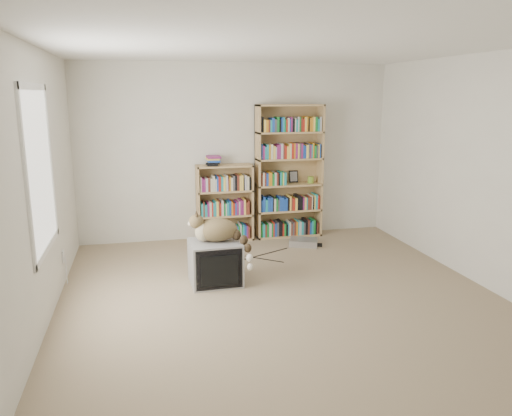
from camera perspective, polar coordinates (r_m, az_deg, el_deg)
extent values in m
cube|color=#9A8A68|center=(5.18, 3.20, -10.61)|extent=(4.50, 5.00, 0.01)
cube|color=silver|center=(7.23, -2.23, 6.40)|extent=(4.50, 0.02, 2.50)
cube|color=silver|center=(2.59, 19.23, -6.13)|extent=(4.50, 0.02, 2.50)
cube|color=silver|center=(4.72, -23.85, 1.84)|extent=(0.02, 5.00, 2.50)
cube|color=silver|center=(5.87, 25.02, 3.69)|extent=(0.02, 5.00, 2.50)
cube|color=white|center=(4.78, 3.59, 18.09)|extent=(4.50, 5.00, 0.02)
cube|color=white|center=(4.89, -23.45, 4.01)|extent=(0.02, 1.22, 1.52)
cube|color=gray|center=(5.59, -4.68, -6.22)|extent=(0.57, 0.52, 0.48)
cube|color=black|center=(5.37, -4.23, -7.01)|extent=(0.51, 0.05, 0.44)
cube|color=black|center=(5.36, -4.19, -7.17)|extent=(0.41, 0.03, 0.34)
cube|color=black|center=(5.69, -4.88, -5.96)|extent=(0.34, 0.28, 0.29)
ellipsoid|color=#3B2B18|center=(5.52, -4.49, -2.52)|extent=(0.48, 0.33, 0.25)
ellipsoid|color=#3B2B18|center=(5.53, -3.25, -2.57)|extent=(0.22, 0.24, 0.19)
ellipsoid|color=tan|center=(5.49, -6.07, -2.74)|extent=(0.19, 0.19, 0.21)
ellipsoid|color=#3B2B18|center=(5.47, -6.83, -1.53)|extent=(0.17, 0.16, 0.15)
sphere|color=beige|center=(5.47, -7.48, -1.79)|extent=(0.07, 0.07, 0.06)
cone|color=black|center=(5.41, -6.78, -0.88)|extent=(0.06, 0.08, 0.08)
cone|color=black|center=(5.50, -6.83, -0.66)|extent=(0.06, 0.08, 0.08)
cube|color=tan|center=(7.17, 0.19, 4.04)|extent=(0.03, 0.30, 1.93)
cube|color=tan|center=(7.44, 7.26, 4.26)|extent=(0.02, 0.30, 1.93)
cube|color=tan|center=(7.43, 3.48, 4.31)|extent=(0.96, 0.03, 1.93)
cube|color=tan|center=(7.21, 3.90, 11.64)|extent=(0.96, 0.30, 0.02)
cube|color=tan|center=(7.50, 3.68, -3.04)|extent=(0.96, 0.30, 0.03)
cube|color=tan|center=(7.40, 3.73, -0.21)|extent=(0.96, 0.30, 0.03)
cube|color=tan|center=(7.33, 3.77, 2.69)|extent=(0.96, 0.30, 0.02)
cube|color=tan|center=(7.27, 3.81, 5.64)|extent=(0.96, 0.30, 0.02)
cube|color=tan|center=(7.23, 3.86, 8.63)|extent=(0.96, 0.30, 0.02)
cube|color=#B22217|center=(7.47, 3.70, -2.25)|extent=(0.88, 0.24, 0.19)
cube|color=#1A45AD|center=(7.38, 3.74, 0.60)|extent=(0.88, 0.24, 0.19)
cube|color=#157B2E|center=(7.31, 3.78, 3.52)|extent=(0.88, 0.24, 0.19)
cube|color=beige|center=(7.26, 3.83, 6.48)|extent=(0.88, 0.24, 0.19)
cube|color=black|center=(7.22, 3.87, 9.48)|extent=(0.88, 0.24, 0.19)
cube|color=tan|center=(7.11, -6.66, 0.44)|extent=(0.02, 0.30, 1.09)
cube|color=tan|center=(7.23, -0.59, 0.74)|extent=(0.03, 0.30, 1.09)
cube|color=tan|center=(7.29, -3.78, 0.82)|extent=(0.79, 0.03, 1.09)
cube|color=tan|center=(7.06, -3.66, 4.83)|extent=(0.79, 0.30, 0.02)
cube|color=tan|center=(7.29, -3.54, -3.51)|extent=(0.79, 0.30, 0.03)
cube|color=tan|center=(7.20, -3.58, -0.79)|extent=(0.79, 0.30, 0.03)
cube|color=tan|center=(7.12, -3.62, 1.99)|extent=(0.79, 0.30, 0.02)
cube|color=#B22217|center=(7.26, -3.55, -2.69)|extent=(0.71, 0.24, 0.19)
cube|color=#1A45AD|center=(7.17, -3.59, 0.05)|extent=(0.71, 0.24, 0.19)
cube|color=#157B2E|center=(7.10, -3.63, 2.85)|extent=(0.71, 0.24, 0.19)
cube|color=#B22217|center=(7.03, -5.02, 5.41)|extent=(0.19, 0.25, 0.13)
cylinder|color=olive|center=(7.42, 6.24, 3.25)|extent=(0.09, 0.09, 0.10)
cube|color=black|center=(7.43, 4.30, 3.62)|extent=(0.13, 0.05, 0.18)
cube|color=#AFB0B4|center=(7.02, 5.45, -3.91)|extent=(0.46, 0.40, 0.09)
cube|color=silver|center=(5.91, -21.16, -5.18)|extent=(0.01, 0.08, 0.13)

